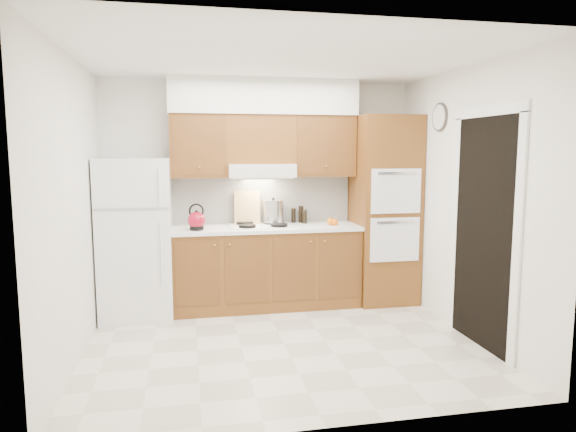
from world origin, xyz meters
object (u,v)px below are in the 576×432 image
at_px(fridge, 136,238).
at_px(stock_pot, 273,211).
at_px(oven_cabinet, 384,210).
at_px(kettle, 197,221).

xyz_separation_m(fridge, stock_pot, (1.53, 0.19, 0.23)).
xyz_separation_m(oven_cabinet, kettle, (-2.20, -0.11, -0.05)).
relative_size(oven_cabinet, kettle, 11.53).
relative_size(kettle, stock_pot, 0.76).
height_order(fridge, stock_pot, fridge).
height_order(oven_cabinet, stock_pot, oven_cabinet).
bearing_deg(oven_cabinet, kettle, -177.14).
bearing_deg(stock_pot, kettle, -163.14).
bearing_deg(oven_cabinet, stock_pot, 173.06).
bearing_deg(oven_cabinet, fridge, -179.30).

